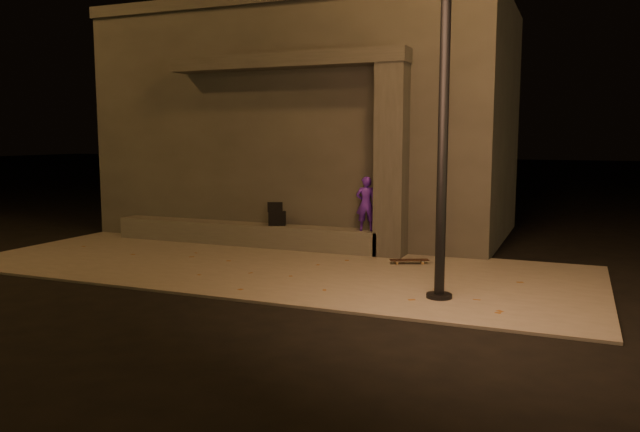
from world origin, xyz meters
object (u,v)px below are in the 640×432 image
at_px(backpack, 277,217).
at_px(skateboarder, 366,204).
at_px(column, 392,161).
at_px(skateboard, 409,260).

bearing_deg(backpack, skateboarder, -21.56).
xyz_separation_m(column, backpack, (-2.41, 0.00, -1.18)).
bearing_deg(backpack, skateboard, -34.00).
height_order(column, skateboarder, column).
bearing_deg(skateboard, skateboarder, 122.64).
xyz_separation_m(skateboarder, backpack, (-1.91, 0.00, -0.36)).
bearing_deg(skateboarder, column, 160.78).
distance_m(column, skateboarder, 0.96).
height_order(backpack, skateboard, backpack).
xyz_separation_m(backpack, skateboard, (2.95, -0.65, -0.56)).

